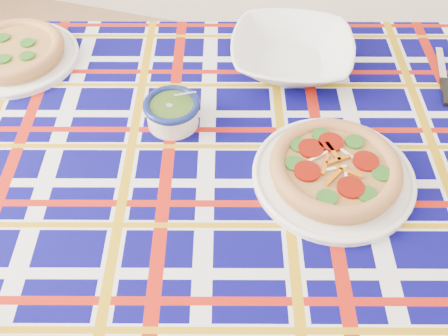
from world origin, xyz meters
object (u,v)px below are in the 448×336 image
(pesto_bowl, at_px, (172,110))
(serving_bowl, at_px, (291,54))
(main_focaccia_plate, at_px, (335,168))
(dining_table, at_px, (244,188))

(pesto_bowl, distance_m, serving_bowl, 0.37)
(main_focaccia_plate, height_order, serving_bowl, serving_bowl)
(dining_table, distance_m, main_focaccia_plate, 0.23)
(pesto_bowl, bearing_deg, serving_bowl, 53.09)
(main_focaccia_plate, relative_size, pesto_bowl, 2.68)
(dining_table, relative_size, main_focaccia_plate, 5.60)
(main_focaccia_plate, bearing_deg, dining_table, -175.60)
(dining_table, bearing_deg, serving_bowl, 69.95)
(main_focaccia_plate, relative_size, serving_bowl, 1.12)
(dining_table, height_order, pesto_bowl, pesto_bowl)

